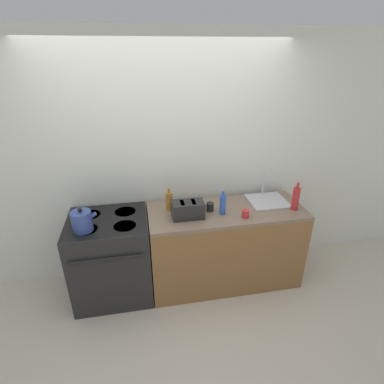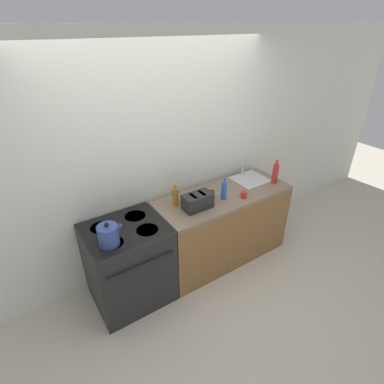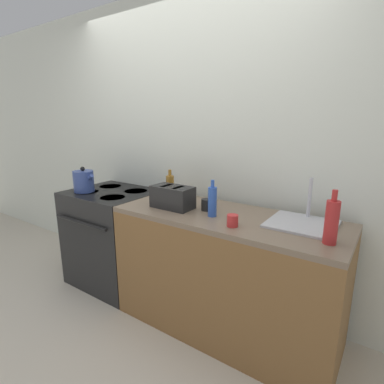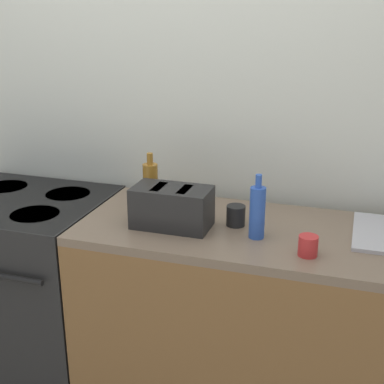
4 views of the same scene
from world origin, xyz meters
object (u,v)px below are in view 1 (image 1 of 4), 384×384
stove (112,257)px  cup_red (245,214)px  kettle (82,221)px  bottle_amber (169,201)px  toaster (188,210)px  bottle_blue (223,205)px  bottle_red (296,198)px  cup_black (210,207)px

stove → cup_red: (1.34, -0.19, 0.48)m
kettle → bottle_amber: (0.82, 0.23, 0.01)m
toaster → bottle_amber: size_ratio=1.25×
stove → toaster: 0.95m
bottle_amber → cup_red: (0.72, -0.28, -0.07)m
toaster → bottle_amber: bearing=132.9°
bottle_blue → cup_red: (0.21, -0.10, -0.07)m
kettle → bottle_red: (2.09, 0.01, 0.03)m
bottle_red → bottle_blue: size_ratio=1.17×
bottle_amber → bottle_red: bearing=-9.8°
bottle_red → toaster: bearing=177.7°
cup_black → toaster: bearing=-159.9°
cup_black → cup_red: 0.37m
cup_black → kettle: bearing=-173.1°
stove → kettle: bearing=-142.8°
bottle_amber → cup_red: bearing=-21.4°
bottle_blue → bottle_amber: 0.54m
toaster → cup_red: bearing=-10.8°
bottle_red → cup_black: size_ratio=3.52×
cup_black → stove: bearing=-179.9°
bottle_blue → cup_black: 0.15m
stove → kettle: (-0.19, -0.15, 0.54)m
toaster → bottle_blue: (0.35, -0.01, 0.02)m
bottle_blue → bottle_amber: (-0.51, 0.18, -0.00)m
cup_black → bottle_blue: bearing=-42.1°
kettle → cup_red: size_ratio=3.08×
kettle → bottle_red: size_ratio=0.78×
kettle → bottle_amber: 0.85m
bottle_blue → cup_black: bottle_blue is taller
bottle_blue → bottle_red: bearing=-3.0°
toaster → bottle_red: 1.11m
stove → cup_black: 1.14m
kettle → bottle_blue: bearing=2.3°
bottle_red → cup_black: (-0.86, 0.13, -0.08)m
kettle → toaster: bearing=3.4°
bottle_red → bottle_amber: bearing=170.2°
toaster → cup_red: toaster is taller
toaster → bottle_blue: bearing=-0.8°
bottle_red → cup_black: 0.88m
toaster → bottle_red: (1.11, -0.04, 0.04)m
bottle_amber → toaster: bearing=-47.1°
stove → bottle_red: bearing=-4.0°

